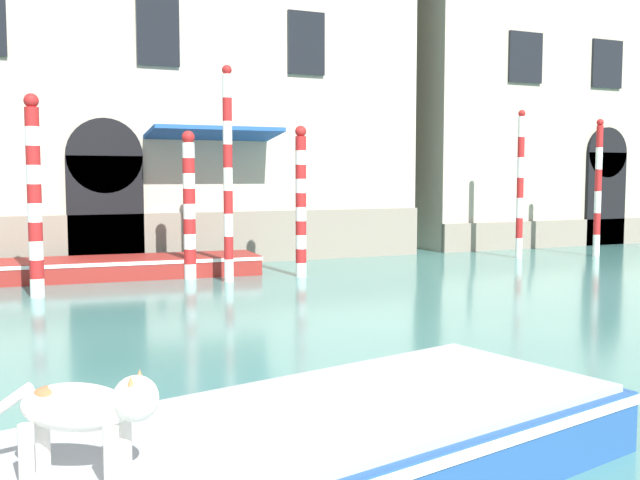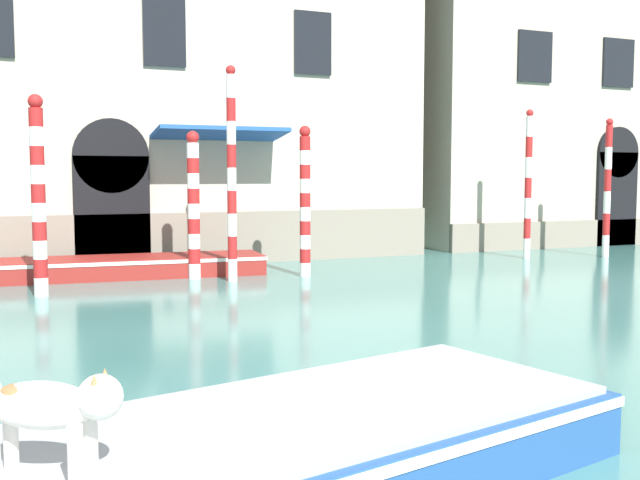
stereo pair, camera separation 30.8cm
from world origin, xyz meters
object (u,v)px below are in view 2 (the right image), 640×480
object	(u,v)px
mooring_pole_0	(194,204)
mooring_pole_3	(305,201)
mooring_pole_5	(528,184)
dog_on_deck	(52,408)
boat_moored_near_palazzo	(124,266)
mooring_pole_1	(38,195)
mooring_pole_2	(232,174)
boat_foreground	(228,462)
mooring_pole_4	(607,188)

from	to	relation	value
mooring_pole_0	mooring_pole_3	size ratio (longest dim) A/B	0.96
mooring_pole_5	mooring_pole_0	bearing A→B (deg)	-177.70
dog_on_deck	boat_moored_near_palazzo	distance (m)	13.24
mooring_pole_1	boat_moored_near_palazzo	bearing A→B (deg)	49.52
mooring_pole_2	mooring_pole_1	bearing A→B (deg)	-172.88
boat_moored_near_palazzo	mooring_pole_5	distance (m)	11.15
mooring_pole_2	mooring_pole_5	size ratio (longest dim) A/B	1.13
boat_moored_near_palazzo	mooring_pole_3	distance (m)	4.44
boat_foreground	mooring_pole_1	bearing A→B (deg)	82.01
mooring_pole_4	dog_on_deck	bearing A→B (deg)	-142.63
boat_foreground	dog_on_deck	xyz separation A→B (m)	(-1.19, -0.50, 0.69)
boat_foreground	boat_moored_near_palazzo	distance (m)	12.57
mooring_pole_1	mooring_pole_5	distance (m)	12.98
mooring_pole_1	mooring_pole_5	size ratio (longest dim) A/B	0.93
mooring_pole_3	mooring_pole_5	size ratio (longest dim) A/B	0.83
mooring_pole_0	mooring_pole_2	size ratio (longest dim) A/B	0.71
boat_moored_near_palazzo	mooring_pole_4	xyz separation A→B (m)	(13.32, -1.10, 1.74)
mooring_pole_4	mooring_pole_5	bearing A→B (deg)	166.63
boat_moored_near_palazzo	mooring_pole_5	world-z (taller)	mooring_pole_5
boat_moored_near_palazzo	mooring_pole_4	size ratio (longest dim) A/B	1.65
mooring_pole_0	mooring_pole_3	distance (m)	2.52
boat_moored_near_palazzo	mooring_pole_1	bearing A→B (deg)	-125.90
dog_on_deck	mooring_pole_0	bearing A→B (deg)	103.21
boat_foreground	dog_on_deck	world-z (taller)	dog_on_deck
boat_moored_near_palazzo	mooring_pole_4	distance (m)	13.48
mooring_pole_1	mooring_pole_5	bearing A→B (deg)	7.41
mooring_pole_5	mooring_pole_4	bearing A→B (deg)	-13.37
boat_foreground	mooring_pole_5	xyz separation A→B (m)	(12.08, 11.98, 1.78)
mooring_pole_1	dog_on_deck	bearing A→B (deg)	-92.10
mooring_pole_1	mooring_pole_2	xyz separation A→B (m)	(3.98, 0.50, 0.41)
boat_moored_near_palazzo	mooring_pole_2	bearing A→B (deg)	-34.90
boat_moored_near_palazzo	boat_foreground	bearing A→B (deg)	-90.45
mooring_pole_0	mooring_pole_3	xyz separation A→B (m)	(2.43, -0.67, 0.07)
mooring_pole_3	mooring_pole_4	bearing A→B (deg)	3.03
dog_on_deck	mooring_pole_3	xyz separation A→B (m)	(6.14, 11.42, 0.75)
mooring_pole_1	mooring_pole_3	size ratio (longest dim) A/B	1.12
mooring_pole_2	boat_moored_near_palazzo	bearing A→B (deg)	140.52
mooring_pole_0	mooring_pole_1	size ratio (longest dim) A/B	0.86
mooring_pole_2	mooring_pole_5	world-z (taller)	mooring_pole_2
dog_on_deck	mooring_pole_1	bearing A→B (deg)	118.18
mooring_pole_3	boat_moored_near_palazzo	bearing A→B (deg)	157.47
dog_on_deck	boat_foreground	bearing A→B (deg)	53.14
dog_on_deck	boat_moored_near_palazzo	xyz separation A→B (m)	(2.29, 13.02, -0.76)
mooring_pole_1	mooring_pole_0	bearing A→B (deg)	21.25
mooring_pole_2	dog_on_deck	bearing A→B (deg)	-111.17
boat_foreground	mooring_pole_0	bearing A→B (deg)	65.33
dog_on_deck	mooring_pole_4	size ratio (longest dim) A/B	0.22
boat_foreground	mooring_pole_5	distance (m)	17.11
boat_moored_near_palazzo	mooring_pole_3	bearing A→B (deg)	-17.94
boat_moored_near_palazzo	mooring_pole_4	bearing A→B (deg)	-0.14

